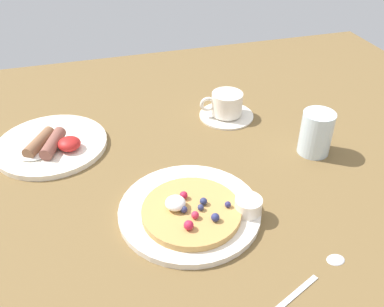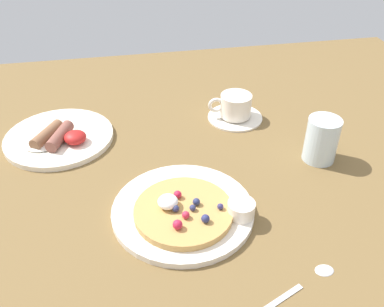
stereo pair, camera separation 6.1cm
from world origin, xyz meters
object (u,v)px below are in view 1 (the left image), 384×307
object	(u,v)px
teaspoon	(321,272)
breakfast_plate	(52,145)
water_glass	(316,133)
syrup_ramekin	(248,205)
pancake_plate	(190,211)
coffee_saucer	(226,115)
coffee_cup	(226,103)

from	to	relation	value
teaspoon	breakfast_plate	bearing A→B (deg)	129.85
water_glass	syrup_ramekin	bearing A→B (deg)	-145.32
breakfast_plate	pancake_plate	bearing A→B (deg)	-50.69
coffee_saucer	teaspoon	world-z (taller)	coffee_saucer
syrup_ramekin	pancake_plate	bearing A→B (deg)	158.82
coffee_cup	water_glass	size ratio (longest dim) A/B	1.09
coffee_saucer	water_glass	distance (cm)	22.38
pancake_plate	water_glass	world-z (taller)	water_glass
water_glass	coffee_saucer	bearing A→B (deg)	123.35
coffee_saucer	water_glass	bearing A→B (deg)	-56.65
coffee_cup	water_glass	xyz separation A→B (cm)	(12.27, -18.40, 1.04)
syrup_ramekin	water_glass	bearing A→B (deg)	34.68
breakfast_plate	coffee_saucer	xyz separation A→B (cm)	(39.32, 1.74, -0.15)
pancake_plate	syrup_ramekin	size ratio (longest dim) A/B	5.30
syrup_ramekin	breakfast_plate	xyz separation A→B (cm)	(-31.26, 30.59, -1.96)
pancake_plate	coffee_saucer	world-z (taller)	pancake_plate
syrup_ramekin	breakfast_plate	world-z (taller)	syrup_ramekin
coffee_cup	teaspoon	size ratio (longest dim) A/B	0.66
pancake_plate	syrup_ramekin	world-z (taller)	syrup_ramekin
syrup_ramekin	teaspoon	distance (cm)	15.19
coffee_cup	coffee_saucer	bearing A→B (deg)	-5.33
coffee_saucer	breakfast_plate	bearing A→B (deg)	-177.47
breakfast_plate	coffee_cup	xyz separation A→B (cm)	(39.15, 1.75, 2.91)
coffee_cup	teaspoon	bearing A→B (deg)	-92.56
syrup_ramekin	breakfast_plate	bearing A→B (deg)	135.62
breakfast_plate	water_glass	xyz separation A→B (cm)	(51.41, -16.64, 3.95)
coffee_saucer	water_glass	size ratio (longest dim) A/B	1.39
syrup_ramekin	coffee_saucer	world-z (taller)	syrup_ramekin
pancake_plate	teaspoon	distance (cm)	22.90
coffee_saucer	teaspoon	xyz separation A→B (cm)	(-2.24, -46.17, -0.18)
pancake_plate	water_glass	size ratio (longest dim) A/B	2.66
pancake_plate	coffee_cup	distance (cm)	33.58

